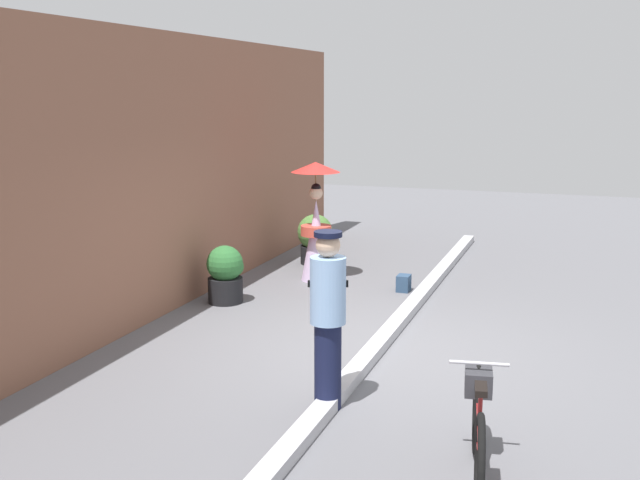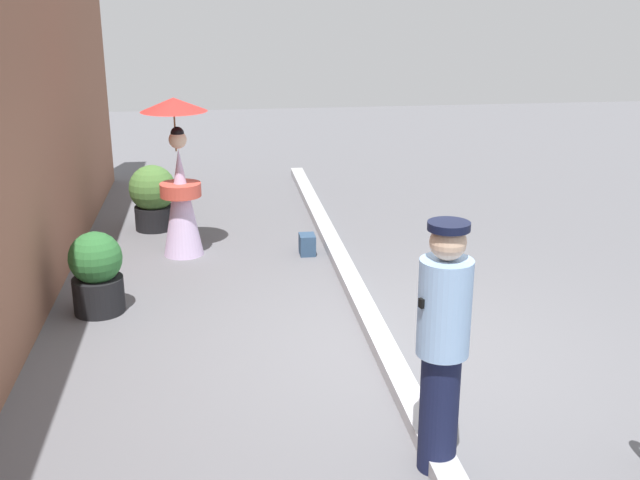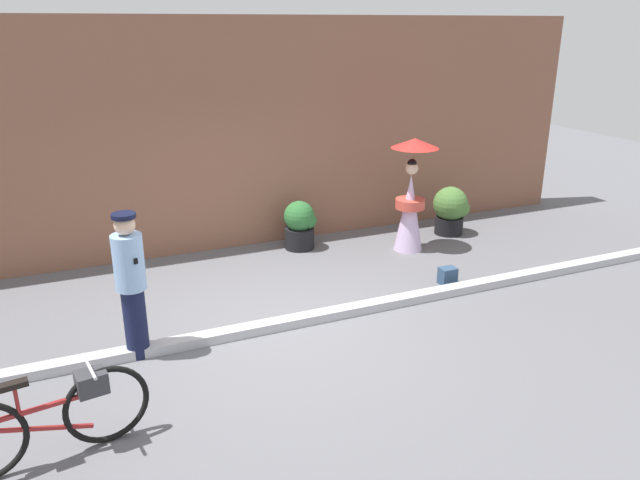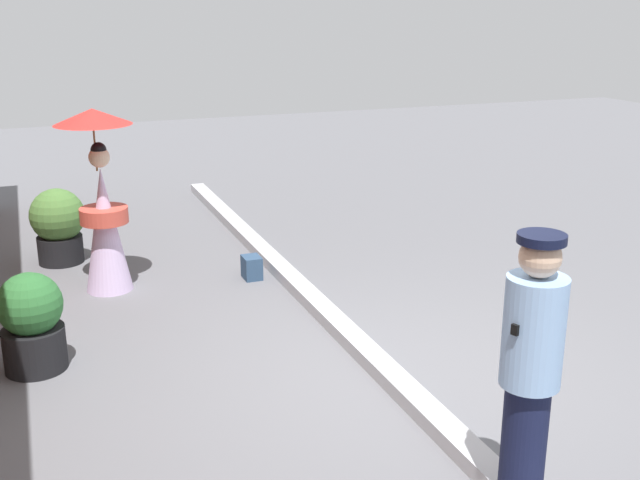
{
  "view_description": "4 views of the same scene",
  "coord_description": "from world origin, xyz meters",
  "px_view_note": "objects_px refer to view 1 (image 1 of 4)",
  "views": [
    {
      "loc": [
        -8.3,
        -2.22,
        3.01
      ],
      "look_at": [
        -0.1,
        0.69,
        1.3
      ],
      "focal_mm": 42.87,
      "sensor_mm": 36.0,
      "label": 1
    },
    {
      "loc": [
        -6.05,
        1.41,
        3.06
      ],
      "look_at": [
        -0.03,
        0.57,
        1.08
      ],
      "focal_mm": 42.93,
      "sensor_mm": 36.0,
      "label": 2
    },
    {
      "loc": [
        -2.28,
        -6.52,
        3.65
      ],
      "look_at": [
        0.58,
        0.13,
        1.06
      ],
      "focal_mm": 34.14,
      "sensor_mm": 36.0,
      "label": 3
    },
    {
      "loc": [
        -4.96,
        2.52,
        2.89
      ],
      "look_at": [
        -0.13,
        0.64,
        1.29
      ],
      "focal_mm": 43.2,
      "sensor_mm": 36.0,
      "label": 4
    }
  ],
  "objects_px": {
    "person_with_parasol": "(316,222)",
    "backpack_on_pavement": "(404,283)",
    "person_officer": "(328,315)",
    "potted_plant_by_door": "(316,238)",
    "potted_plant_small": "(226,273)",
    "bicycle_near_officer": "(478,426)"
  },
  "relations": [
    {
      "from": "bicycle_near_officer",
      "to": "potted_plant_by_door",
      "type": "relative_size",
      "value": 2.04
    },
    {
      "from": "bicycle_near_officer",
      "to": "potted_plant_small",
      "type": "relative_size",
      "value": 2.15
    },
    {
      "from": "person_with_parasol",
      "to": "backpack_on_pavement",
      "type": "relative_size",
      "value": 7.54
    },
    {
      "from": "potted_plant_by_door",
      "to": "bicycle_near_officer",
      "type": "bearing_deg",
      "value": -150.75
    },
    {
      "from": "potted_plant_by_door",
      "to": "backpack_on_pavement",
      "type": "xyz_separation_m",
      "value": [
        -1.35,
        -1.91,
        -0.33
      ]
    },
    {
      "from": "person_officer",
      "to": "backpack_on_pavement",
      "type": "bearing_deg",
      "value": 4.01
    },
    {
      "from": "bicycle_near_officer",
      "to": "person_officer",
      "type": "height_order",
      "value": "person_officer"
    },
    {
      "from": "person_with_parasol",
      "to": "backpack_on_pavement",
      "type": "distance_m",
      "value": 1.72
    },
    {
      "from": "person_officer",
      "to": "backpack_on_pavement",
      "type": "height_order",
      "value": "person_officer"
    },
    {
      "from": "bicycle_near_officer",
      "to": "backpack_on_pavement",
      "type": "xyz_separation_m",
      "value": [
        5.38,
        1.86,
        -0.3
      ]
    },
    {
      "from": "person_officer",
      "to": "backpack_on_pavement",
      "type": "relative_size",
      "value": 6.88
    },
    {
      "from": "potted_plant_small",
      "to": "bicycle_near_officer",
      "type": "bearing_deg",
      "value": -133.56
    },
    {
      "from": "bicycle_near_officer",
      "to": "potted_plant_small",
      "type": "height_order",
      "value": "bicycle_near_officer"
    },
    {
      "from": "potted_plant_small",
      "to": "backpack_on_pavement",
      "type": "bearing_deg",
      "value": -57.54
    },
    {
      "from": "person_officer",
      "to": "backpack_on_pavement",
      "type": "distance_m",
      "value": 4.57
    },
    {
      "from": "potted_plant_small",
      "to": "backpack_on_pavement",
      "type": "xyz_separation_m",
      "value": [
        1.45,
        -2.27,
        -0.3
      ]
    },
    {
      "from": "potted_plant_by_door",
      "to": "backpack_on_pavement",
      "type": "relative_size",
      "value": 3.48
    },
    {
      "from": "person_with_parasol",
      "to": "potted_plant_small",
      "type": "height_order",
      "value": "person_with_parasol"
    },
    {
      "from": "potted_plant_by_door",
      "to": "person_with_parasol",
      "type": "bearing_deg",
      "value": -160.08
    },
    {
      "from": "backpack_on_pavement",
      "to": "potted_plant_small",
      "type": "bearing_deg",
      "value": 122.46
    },
    {
      "from": "bicycle_near_officer",
      "to": "person_with_parasol",
      "type": "relative_size",
      "value": 0.94
    },
    {
      "from": "person_with_parasol",
      "to": "potted_plant_small",
      "type": "distance_m",
      "value": 1.92
    }
  ]
}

